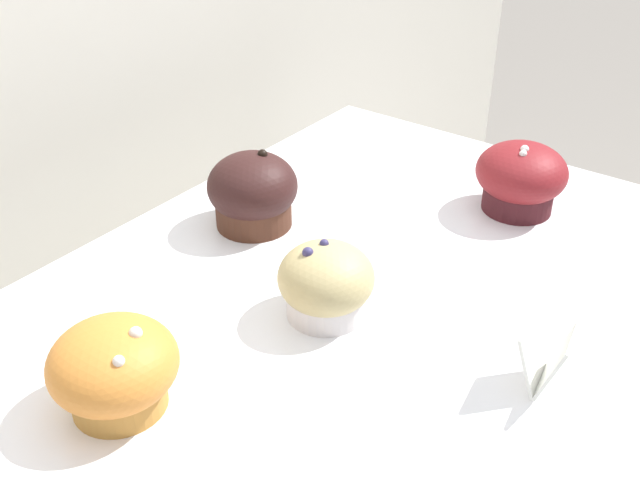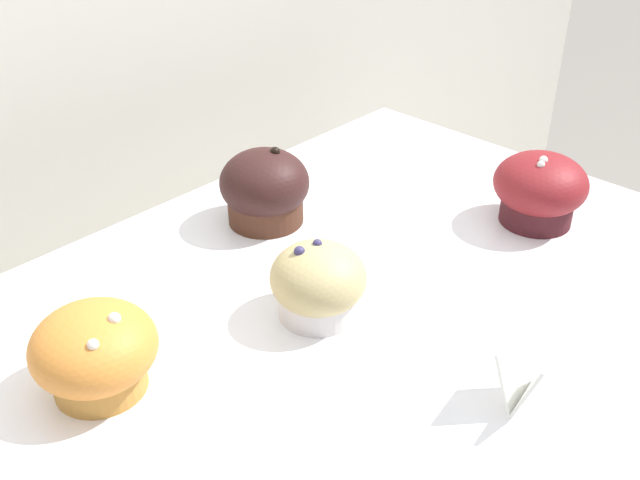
# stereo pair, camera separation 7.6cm
# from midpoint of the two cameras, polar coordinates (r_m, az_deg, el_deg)

# --- Properties ---
(muffin_front_center) EXTENTS (0.11, 0.11, 0.08)m
(muffin_front_center) POSITION_cam_midpoint_polar(r_m,az_deg,el_deg) (0.65, -18.74, -9.43)
(muffin_front_center) COLOR #C48639
(muffin_front_center) RESTS_ON display_counter
(muffin_back_left) EXTENTS (0.09, 0.09, 0.08)m
(muffin_back_left) POSITION_cam_midpoint_polar(r_m,az_deg,el_deg) (0.72, -2.60, -3.39)
(muffin_back_left) COLOR silver
(muffin_back_left) RESTS_ON display_counter
(muffin_back_right) EXTENTS (0.10, 0.10, 0.09)m
(muffin_back_right) POSITION_cam_midpoint_polar(r_m,az_deg,el_deg) (0.87, -7.68, 3.56)
(muffin_back_right) COLOR #49281B
(muffin_back_right) RESTS_ON display_counter
(muffin_front_left) EXTENTS (0.11, 0.11, 0.09)m
(muffin_front_left) POSITION_cam_midpoint_polar(r_m,az_deg,el_deg) (0.91, 12.75, 4.59)
(muffin_front_left) COLOR #45181D
(muffin_front_left) RESTS_ON display_counter
(price_card) EXTENTS (0.06, 0.05, 0.06)m
(price_card) POSITION_cam_midpoint_polar(r_m,az_deg,el_deg) (0.65, 13.53, -8.81)
(price_card) COLOR white
(price_card) RESTS_ON display_counter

